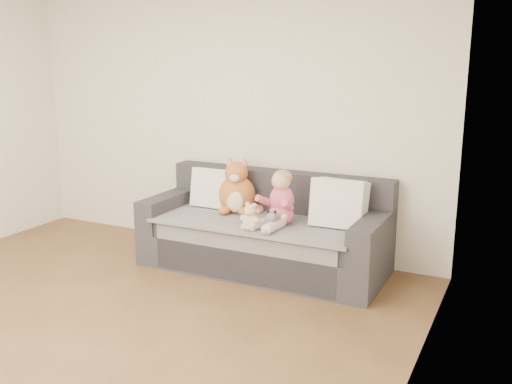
% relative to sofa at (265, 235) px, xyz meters
% --- Properties ---
extents(room_shell, '(5.00, 5.00, 5.00)m').
position_rel_sofa_xyz_m(room_shell, '(-0.66, -1.64, 0.99)').
color(room_shell, brown).
rests_on(room_shell, ground).
extents(sofa, '(2.20, 0.94, 0.85)m').
position_rel_sofa_xyz_m(sofa, '(0.00, 0.00, 0.00)').
color(sofa, '#2C2C31').
rests_on(sofa, ground).
extents(cushion_left, '(0.41, 0.19, 0.39)m').
position_rel_sofa_xyz_m(cushion_left, '(-0.62, 0.12, 0.35)').
color(cushion_left, silver).
rests_on(cushion_left, sofa).
extents(cushion_right_back, '(0.45, 0.26, 0.40)m').
position_rel_sofa_xyz_m(cushion_right_back, '(0.69, 0.12, 0.36)').
color(cushion_right_back, silver).
rests_on(cushion_right_back, sofa).
extents(cushion_right_front, '(0.46, 0.23, 0.43)m').
position_rel_sofa_xyz_m(cushion_right_front, '(0.67, 0.01, 0.37)').
color(cushion_right_front, silver).
rests_on(cushion_right_front, sofa).
extents(toddler, '(0.34, 0.50, 0.49)m').
position_rel_sofa_xyz_m(toddler, '(0.21, -0.16, 0.37)').
color(toddler, '#C64676').
rests_on(toddler, sofa).
extents(plush_cat, '(0.43, 0.42, 0.54)m').
position_rel_sofa_xyz_m(plush_cat, '(-0.32, 0.06, 0.36)').
color(plush_cat, '#A65825').
rests_on(plush_cat, sofa).
extents(teddy_bear, '(0.19, 0.14, 0.24)m').
position_rel_sofa_xyz_m(teddy_bear, '(0.05, -0.39, 0.26)').
color(teddy_bear, '#CAAC8C').
rests_on(teddy_bear, sofa).
extents(plush_cow, '(0.14, 0.21, 0.17)m').
position_rel_sofa_xyz_m(plush_cow, '(0.20, -0.28, 0.23)').
color(plush_cow, white).
rests_on(plush_cow, sofa).
extents(sippy_cup, '(0.09, 0.07, 0.10)m').
position_rel_sofa_xyz_m(sippy_cup, '(-0.07, -0.26, 0.22)').
color(sippy_cup, '#5B3CA5').
rests_on(sippy_cup, sofa).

